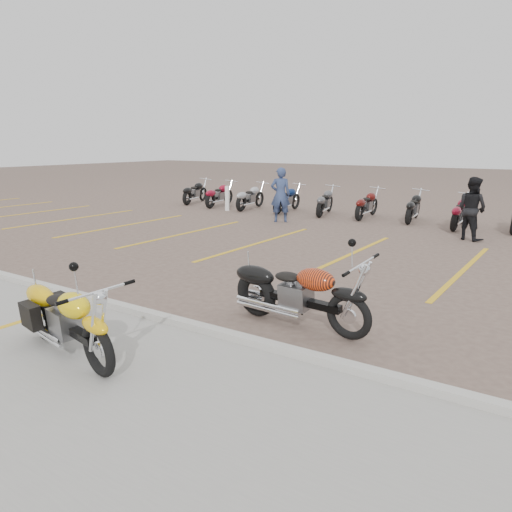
% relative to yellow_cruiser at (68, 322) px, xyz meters
% --- Properties ---
extents(ground, '(100.00, 100.00, 0.00)m').
position_rel_yellow_cruiser_xyz_m(ground, '(0.61, 3.60, -0.47)').
color(ground, '#715D51').
rests_on(ground, ground).
extents(concrete_apron, '(60.00, 5.00, 0.01)m').
position_rel_yellow_cruiser_xyz_m(concrete_apron, '(0.61, -0.90, -0.47)').
color(concrete_apron, '#9E9B93').
rests_on(concrete_apron, ground).
extents(curb, '(60.00, 0.18, 0.12)m').
position_rel_yellow_cruiser_xyz_m(curb, '(0.61, 1.60, -0.41)').
color(curb, '#ADAAA3').
rests_on(curb, ground).
extents(parking_stripes, '(38.00, 5.50, 0.01)m').
position_rel_yellow_cruiser_xyz_m(parking_stripes, '(0.61, 7.60, -0.47)').
color(parking_stripes, gold).
rests_on(parking_stripes, ground).
extents(yellow_cruiser, '(2.28, 0.61, 0.95)m').
position_rel_yellow_cruiser_xyz_m(yellow_cruiser, '(0.00, 0.00, 0.00)').
color(yellow_cruiser, black).
rests_on(yellow_cruiser, ground).
extents(flame_cruiser, '(2.39, 0.42, 0.98)m').
position_rel_yellow_cruiser_xyz_m(flame_cruiser, '(1.94, 2.61, 0.02)').
color(flame_cruiser, black).
rests_on(flame_cruiser, ground).
extents(person_a, '(0.83, 0.76, 1.90)m').
position_rel_yellow_cruiser_xyz_m(person_a, '(-3.56, 11.19, 0.48)').
color(person_a, navy).
rests_on(person_a, ground).
extents(person_b, '(1.09, 1.00, 1.80)m').
position_rel_yellow_cruiser_xyz_m(person_b, '(2.66, 11.41, 0.43)').
color(person_b, black).
rests_on(person_b, ground).
extents(bollard, '(0.20, 0.20, 1.00)m').
position_rel_yellow_cruiser_xyz_m(bollard, '(-6.88, 12.50, 0.03)').
color(bollard, white).
rests_on(bollard, ground).
extents(bg_bike_row, '(20.71, 2.07, 1.10)m').
position_rel_yellow_cruiser_xyz_m(bg_bike_row, '(0.26, 13.60, 0.08)').
color(bg_bike_row, black).
rests_on(bg_bike_row, ground).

